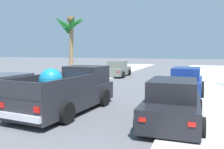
# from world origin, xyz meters

# --- Properties ---
(sidewalk_left) EXTENTS (5.39, 60.00, 0.12)m
(sidewalk_left) POSITION_xyz_m (-5.72, 12.00, 0.06)
(sidewalk_left) COLOR beige
(sidewalk_left) RESTS_ON ground
(curb_left) EXTENTS (0.16, 60.00, 0.10)m
(curb_left) POSITION_xyz_m (-4.43, 12.00, 0.05)
(curb_left) COLOR silver
(curb_left) RESTS_ON ground
(curb_right) EXTENTS (0.16, 60.00, 0.10)m
(curb_right) POSITION_xyz_m (4.43, 12.00, 0.05)
(curb_right) COLOR silver
(curb_right) RESTS_ON ground
(pickup_truck) EXTENTS (2.50, 5.34, 1.87)m
(pickup_truck) POSITION_xyz_m (-0.98, 7.81, 0.81)
(pickup_truck) COLOR #28282D
(pickup_truck) RESTS_ON ground
(car_left_mid) EXTENTS (2.16, 4.32, 1.54)m
(car_left_mid) POSITION_xyz_m (-3.33, 21.24, 0.71)
(car_left_mid) COLOR slate
(car_left_mid) RESTS_ON ground
(car_right_mid) EXTENTS (2.11, 4.30, 1.54)m
(car_right_mid) POSITION_xyz_m (-3.52, 6.73, 0.71)
(car_right_mid) COLOR #474C56
(car_right_mid) RESTS_ON ground
(car_left_far) EXTENTS (2.11, 4.30, 1.54)m
(car_left_far) POSITION_xyz_m (3.47, 13.51, 0.71)
(car_left_far) COLOR navy
(car_left_far) RESTS_ON ground
(car_right_far) EXTENTS (2.08, 4.28, 1.54)m
(car_right_far) POSITION_xyz_m (3.29, 7.50, 0.71)
(car_right_far) COLOR black
(car_right_far) RESTS_ON ground
(palm_tree_right_fore) EXTENTS (3.61, 3.38, 6.08)m
(palm_tree_right_fore) POSITION_xyz_m (-8.09, 20.35, 4.86)
(palm_tree_right_fore) COLOR #846B4C
(palm_tree_right_fore) RESTS_ON ground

